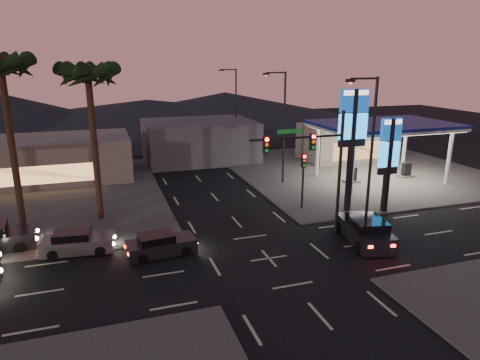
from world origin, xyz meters
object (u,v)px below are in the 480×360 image
object	(u,v)px
gas_station	(384,127)
pylon_sign_tall	(353,126)
traffic_signal_mast	(316,157)
car_lane_a_front	(160,245)
pylon_sign_short	(389,151)
suv_station	(365,231)
car_lane_b_front	(77,242)

from	to	relation	value
gas_station	pylon_sign_tall	bearing A→B (deg)	-139.09
traffic_signal_mast	car_lane_a_front	xyz separation A→B (m)	(-9.57, 0.46, -4.62)
pylon_sign_short	traffic_signal_mast	world-z (taller)	traffic_signal_mast
suv_station	car_lane_b_front	bearing A→B (deg)	166.54
pylon_sign_tall	car_lane_b_front	bearing A→B (deg)	-176.38
pylon_sign_short	car_lane_b_front	xyz separation A→B (m)	(-21.39, -0.19, -4.03)
pylon_sign_tall	car_lane_a_front	world-z (taller)	pylon_sign_tall
pylon_sign_tall	traffic_signal_mast	bearing A→B (deg)	-143.48
pylon_sign_short	car_lane_a_front	bearing A→B (deg)	-173.06
gas_station	pylon_sign_short	xyz separation A→B (m)	(-5.00, -7.50, -0.42)
gas_station	car_lane_b_front	size ratio (longest dim) A/B	2.85
suv_station	traffic_signal_mast	bearing A→B (deg)	147.75
pylon_sign_tall	car_lane_a_front	size ratio (longest dim) A/B	2.16
pylon_sign_short	car_lane_a_front	xyz separation A→B (m)	(-16.81, -2.05, -4.05)
gas_station	pylon_sign_short	bearing A→B (deg)	-123.69
gas_station	suv_station	distance (m)	15.71
car_lane_a_front	suv_station	distance (m)	12.49
car_lane_a_front	pylon_sign_short	bearing A→B (deg)	6.94
car_lane_b_front	car_lane_a_front	bearing A→B (deg)	-22.03
car_lane_a_front	suv_station	world-z (taller)	suv_station
pylon_sign_tall	car_lane_a_front	distance (m)	15.73
pylon_sign_short	gas_station	bearing A→B (deg)	56.31
car_lane_b_front	pylon_sign_short	bearing A→B (deg)	0.52
car_lane_b_front	gas_station	bearing A→B (deg)	16.25
pylon_sign_tall	pylon_sign_short	world-z (taller)	pylon_sign_tall
gas_station	pylon_sign_tall	world-z (taller)	pylon_sign_tall
pylon_sign_short	car_lane_a_front	world-z (taller)	pylon_sign_short
pylon_sign_tall	car_lane_b_front	distance (m)	19.79
pylon_sign_tall	pylon_sign_short	bearing A→B (deg)	-21.80
gas_station	pylon_sign_tall	size ratio (longest dim) A/B	1.36
car_lane_a_front	car_lane_b_front	size ratio (longest dim) A/B	0.97
car_lane_b_front	pylon_sign_tall	bearing A→B (deg)	3.62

